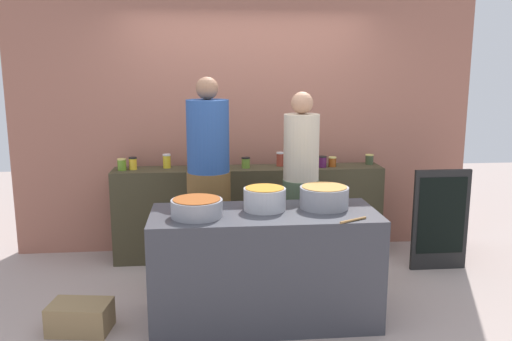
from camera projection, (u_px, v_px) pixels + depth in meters
name	position (u px, v px, depth m)	size (l,w,h in m)	color
ground	(260.00, 302.00, 4.41)	(12.00, 12.00, 0.00)	#A7948C
storefront_wall	(246.00, 108.00, 5.54)	(4.80, 0.12, 3.00)	#A06351
display_shelf	(249.00, 212.00, 5.40)	(2.70, 0.36, 0.93)	#3E3825
prep_table	(264.00, 266.00, 4.04)	(1.70, 0.70, 0.86)	#383940
preserve_jar_0	(122.00, 164.00, 5.16)	(0.09, 0.09, 0.12)	olive
preserve_jar_1	(133.00, 163.00, 5.20)	(0.08, 0.08, 0.12)	yellow
preserve_jar_2	(167.00, 161.00, 5.28)	(0.08, 0.08, 0.14)	gold
preserve_jar_3	(193.00, 163.00, 5.22)	(0.08, 0.08, 0.13)	#934414
preserve_jar_4	(207.00, 163.00, 5.24)	(0.09, 0.09, 0.11)	gold
preserve_jar_5	(222.00, 164.00, 5.23)	(0.09, 0.09, 0.10)	yellow
preserve_jar_6	(246.00, 163.00, 5.28)	(0.09, 0.09, 0.11)	olive
preserve_jar_7	(280.00, 159.00, 5.38)	(0.08, 0.08, 0.14)	maroon
preserve_jar_8	(322.00, 162.00, 5.32)	(0.09, 0.09, 0.11)	#4F1845
preserve_jar_9	(332.00, 162.00, 5.35)	(0.08, 0.08, 0.10)	#944415
preserve_jar_10	(369.00, 159.00, 5.48)	(0.09, 0.09, 0.10)	#38432A
cooking_pot_left	(197.00, 208.00, 3.82)	(0.37, 0.37, 0.13)	gray
cooking_pot_center	(265.00, 199.00, 4.00)	(0.32, 0.32, 0.17)	#B7B7BC
cooking_pot_right	(324.00, 197.00, 4.06)	(0.37, 0.37, 0.17)	gray
wooden_spoon	(353.00, 220.00, 3.71)	(0.02, 0.02, 0.24)	#9E703D
cook_with_tongs	(209.00, 192.00, 4.67)	(0.38, 0.38, 1.85)	brown
cook_in_cap	(300.00, 197.00, 4.72)	(0.32, 0.32, 1.72)	#4B5D43
bread_crate	(80.00, 317.00, 3.91)	(0.44, 0.28, 0.22)	olive
chalkboard_sign	(440.00, 220.00, 5.04)	(0.55, 0.05, 0.98)	black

